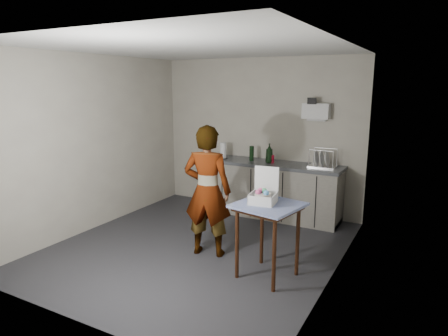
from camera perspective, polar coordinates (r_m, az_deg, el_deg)
The scene contains 15 objects.
ground at distance 5.53m, azimuth -3.75°, elevation -11.20°, with size 4.00×4.00×0.00m, color #2B2A30.
wall_back at distance 6.90m, azimuth 4.97°, elevation 4.67°, with size 3.60×0.02×2.60m, color #BEB5A5.
wall_right at distance 4.47m, azimuth 15.81°, elevation 0.28°, with size 0.02×4.00×2.60m, color #BEB5A5.
wall_left at distance 6.29m, azimuth -17.87°, elevation 3.43°, with size 0.02×4.00×2.60m, color #BEB5A5.
ceiling at distance 5.10m, azimuth -4.16°, elevation 16.70°, with size 3.60×4.00×0.01m, color white.
kitchen_counter at distance 6.66m, azimuth 6.99°, elevation -3.32°, with size 2.24×0.62×0.91m.
wall_shelf at distance 6.46m, azimuth 13.02°, elevation 7.89°, with size 0.42×0.18×0.37m.
side_table at distance 4.50m, azimuth 6.33°, elevation -6.48°, with size 0.79×0.79×0.87m.
standing_man at distance 5.05m, azimuth -2.39°, elevation -3.32°, with size 0.61×0.40×1.68m, color #B2A593.
soap_bottle at distance 6.50m, azimuth 6.49°, elevation 2.12°, with size 0.12×0.12×0.32m, color black.
soda_can at distance 6.51m, azimuth 6.89°, elevation 1.29°, with size 0.07×0.07×0.13m, color red.
dark_bottle at distance 6.65m, azimuth 3.96°, elevation 2.09°, with size 0.07×0.07×0.25m, color black.
paper_towel at distance 6.82m, azimuth -0.13°, elevation 2.43°, with size 0.16×0.16×0.28m.
dish_rack at distance 6.34m, azimuth 13.87°, elevation 0.74°, with size 0.41×0.30×0.28m.
bakery_box at distance 4.47m, azimuth 5.63°, elevation -3.89°, with size 0.31×0.32×0.39m.
Camera 1 is at (2.73, -4.29, 2.17)m, focal length 32.00 mm.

